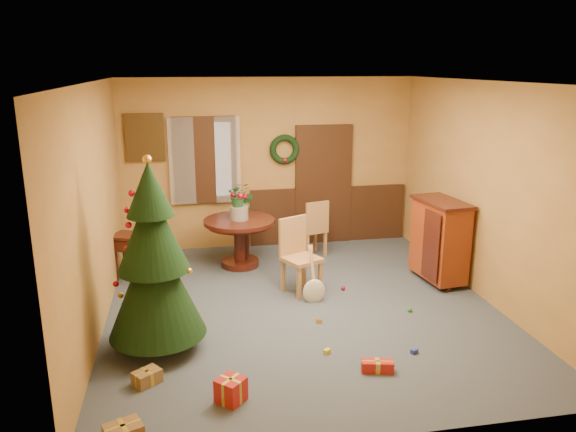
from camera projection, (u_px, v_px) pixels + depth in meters
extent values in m
plane|color=#323B49|center=(302.00, 307.00, 7.41)|extent=(5.50, 5.50, 0.00)
plane|color=silver|center=(304.00, 82.00, 6.65)|extent=(5.50, 5.50, 0.00)
plane|color=olive|center=(269.00, 164.00, 9.64)|extent=(5.00, 0.00, 5.00)
plane|color=olive|center=(376.00, 281.00, 4.42)|extent=(5.00, 0.00, 5.00)
plane|color=olive|center=(95.00, 210.00, 6.59)|extent=(0.00, 5.50, 5.50)
plane|color=olive|center=(486.00, 192.00, 7.48)|extent=(0.00, 5.50, 5.50)
cube|color=black|center=(328.00, 215.00, 10.04)|extent=(2.80, 0.06, 1.00)
cube|color=black|center=(323.00, 185.00, 9.87)|extent=(1.00, 0.08, 2.10)
cube|color=white|center=(323.00, 187.00, 9.91)|extent=(0.80, 0.03, 1.90)
cube|color=black|center=(205.00, 160.00, 9.37)|extent=(1.05, 0.08, 1.45)
cube|color=white|center=(205.00, 160.00, 9.40)|extent=(0.88, 0.03, 1.25)
cube|color=white|center=(182.00, 161.00, 9.26)|extent=(0.42, 0.02, 1.45)
cube|color=white|center=(228.00, 160.00, 9.39)|extent=(0.42, 0.02, 1.45)
torus|color=black|center=(285.00, 149.00, 9.54)|extent=(0.51, 0.11, 0.51)
cube|color=#4C3819|center=(145.00, 138.00, 9.11)|extent=(0.62, 0.05, 0.78)
cube|color=gray|center=(145.00, 137.00, 9.14)|extent=(0.48, 0.02, 0.62)
cylinder|color=black|center=(239.00, 221.00, 8.74)|extent=(1.11, 1.11, 0.06)
cylinder|color=black|center=(239.00, 225.00, 8.76)|extent=(0.99, 0.99, 0.04)
cylinder|color=black|center=(240.00, 243.00, 8.84)|extent=(0.18, 0.18, 0.62)
cylinder|color=black|center=(240.00, 263.00, 8.92)|extent=(0.60, 0.60, 0.10)
cylinder|color=slate|center=(239.00, 213.00, 8.71)|extent=(0.29, 0.29, 0.21)
imported|color=#1E4C23|center=(239.00, 194.00, 8.63)|extent=(0.34, 0.29, 0.38)
cube|color=#9C683E|center=(302.00, 259.00, 7.77)|extent=(0.61, 0.61, 0.05)
cube|color=#9C683E|center=(293.00, 236.00, 7.86)|extent=(0.43, 0.24, 0.54)
cube|color=#9C683E|center=(304.00, 270.00, 8.09)|extent=(0.07, 0.07, 0.47)
cube|color=#9C683E|center=(283.00, 276.00, 7.88)|extent=(0.07, 0.07, 0.47)
cube|color=#9C683E|center=(320.00, 278.00, 7.80)|extent=(0.07, 0.07, 0.47)
cube|color=#9C683E|center=(299.00, 284.00, 7.59)|extent=(0.07, 0.07, 0.47)
cube|color=#9C683E|center=(312.00, 229.00, 9.34)|extent=(0.51, 0.51, 0.05)
cube|color=#9C683E|center=(317.00, 217.00, 9.11)|extent=(0.41, 0.15, 0.49)
cube|color=#9C683E|center=(307.00, 247.00, 9.19)|extent=(0.05, 0.05, 0.42)
cube|color=#9C683E|center=(325.00, 244.00, 9.33)|extent=(0.05, 0.05, 0.42)
cube|color=#9C683E|center=(298.00, 241.00, 9.48)|extent=(0.05, 0.05, 0.42)
cube|color=#9C683E|center=(315.00, 239.00, 9.62)|extent=(0.05, 0.05, 0.42)
cylinder|color=black|center=(246.00, 241.00, 8.97)|extent=(0.09, 0.09, 0.73)
cylinder|color=black|center=(246.00, 218.00, 8.87)|extent=(0.29, 0.29, 0.03)
imported|color=#19471E|center=(246.00, 205.00, 8.81)|extent=(0.26, 0.23, 0.41)
cylinder|color=#382111|center=(159.00, 339.00, 6.30)|extent=(0.14, 0.14, 0.23)
cone|color=black|center=(155.00, 280.00, 6.11)|extent=(1.07, 1.07, 1.26)
cone|color=black|center=(152.00, 229.00, 5.96)|extent=(0.78, 0.78, 0.92)
cone|color=black|center=(149.00, 189.00, 5.84)|extent=(0.51, 0.51, 0.58)
sphere|color=gold|center=(147.00, 159.00, 5.76)|extent=(0.10, 0.10, 0.10)
cube|color=black|center=(139.00, 237.00, 8.19)|extent=(0.87, 0.67, 0.05)
cube|color=black|center=(139.00, 244.00, 8.22)|extent=(0.81, 0.62, 0.17)
cube|color=black|center=(117.00, 261.00, 8.22)|extent=(0.16, 0.27, 0.64)
cube|color=black|center=(163.00, 258.00, 8.34)|extent=(0.16, 0.27, 0.64)
cube|color=#541D09|center=(439.00, 240.00, 8.14)|extent=(0.55, 0.95, 1.12)
cube|color=black|center=(442.00, 202.00, 7.99)|extent=(0.61, 1.01, 0.05)
cylinder|color=black|center=(448.00, 288.00, 7.93)|extent=(0.06, 0.06, 0.08)
cylinder|color=black|center=(426.00, 269.00, 8.66)|extent=(0.06, 0.06, 0.08)
cube|color=#A71C16|center=(231.00, 390.00, 5.32)|extent=(0.33, 0.33, 0.24)
cube|color=gold|center=(231.00, 390.00, 5.32)|extent=(0.20, 0.19, 0.24)
cube|color=gold|center=(231.00, 390.00, 5.32)|extent=(0.19, 0.20, 0.24)
cube|color=brown|center=(147.00, 377.00, 5.62)|extent=(0.32, 0.30, 0.14)
cube|color=gold|center=(147.00, 377.00, 5.62)|extent=(0.23, 0.18, 0.14)
cube|color=gold|center=(147.00, 377.00, 5.62)|extent=(0.14, 0.17, 0.14)
cube|color=#A71C16|center=(377.00, 366.00, 5.85)|extent=(0.35, 0.21, 0.12)
cube|color=gold|center=(377.00, 366.00, 5.85)|extent=(0.33, 0.09, 0.12)
cube|color=gold|center=(377.00, 366.00, 5.85)|extent=(0.08, 0.15, 0.12)
cube|color=#223496|center=(414.00, 351.00, 6.22)|extent=(0.09, 0.08, 0.05)
sphere|color=#25882B|center=(410.00, 310.00, 7.26)|extent=(0.06, 0.06, 0.06)
cube|color=gold|center=(327.00, 351.00, 6.22)|extent=(0.09, 0.09, 0.05)
sphere|color=#B30B26|center=(343.00, 288.00, 7.96)|extent=(0.06, 0.06, 0.06)
cube|color=gold|center=(319.00, 321.00, 6.96)|extent=(0.09, 0.06, 0.05)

